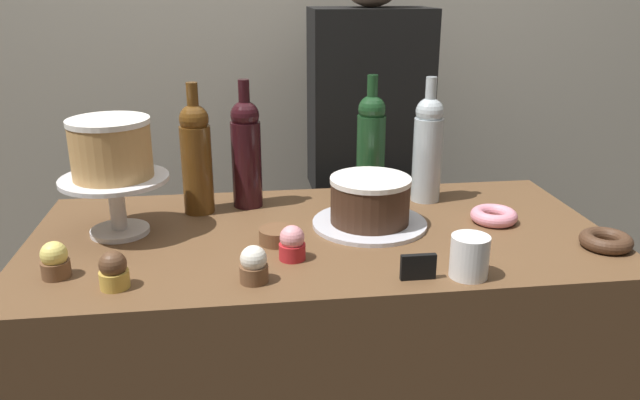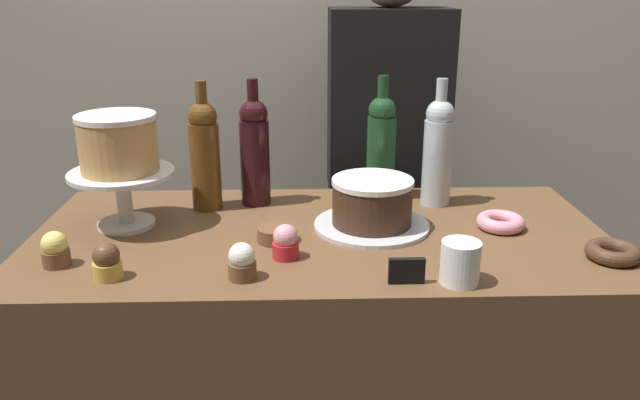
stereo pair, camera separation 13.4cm
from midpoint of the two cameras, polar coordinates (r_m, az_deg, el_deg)
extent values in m
cube|color=#BCB7A8|center=(2.25, 1.01, 14.85)|extent=(6.00, 0.05, 2.60)
cube|color=brown|center=(1.69, 2.39, -17.67)|extent=(1.33, 0.65, 0.92)
cylinder|color=silver|center=(1.54, -14.80, -2.13)|extent=(0.13, 0.13, 0.01)
cylinder|color=silver|center=(1.52, -15.00, 0.09)|extent=(0.04, 0.04, 0.11)
cylinder|color=silver|center=(1.50, -15.20, 2.33)|extent=(0.24, 0.24, 0.01)
cylinder|color=tan|center=(1.49, -15.42, 4.74)|extent=(0.18, 0.18, 0.12)
cylinder|color=white|center=(1.47, -15.65, 7.24)|extent=(0.18, 0.18, 0.01)
cylinder|color=silver|center=(1.50, 7.26, -2.33)|extent=(0.27, 0.27, 0.01)
cylinder|color=#3D2619|center=(1.48, 7.35, -0.40)|extent=(0.19, 0.19, 0.10)
cylinder|color=white|center=(1.46, 7.44, 1.62)|extent=(0.19, 0.19, 0.01)
cylinder|color=#193D1E|center=(1.67, 7.84, 3.79)|extent=(0.08, 0.08, 0.22)
sphere|color=#193D1E|center=(1.64, 8.04, 8.06)|extent=(0.07, 0.07, 0.07)
cylinder|color=#193D1E|center=(1.64, 8.12, 9.80)|extent=(0.03, 0.03, 0.08)
cylinder|color=#B2BCC1|center=(1.65, 12.90, 3.27)|extent=(0.08, 0.08, 0.22)
sphere|color=#B2BCC1|center=(1.62, 13.23, 7.59)|extent=(0.07, 0.07, 0.07)
cylinder|color=#B2BCC1|center=(1.61, 13.37, 9.35)|extent=(0.03, 0.03, 0.08)
cylinder|color=black|center=(1.62, -3.57, 3.37)|extent=(0.08, 0.08, 0.22)
sphere|color=black|center=(1.59, -3.66, 7.79)|extent=(0.07, 0.07, 0.07)
cylinder|color=black|center=(1.58, -3.70, 9.60)|extent=(0.03, 0.03, 0.08)
cylinder|color=#5B3814|center=(1.59, -8.01, 3.00)|extent=(0.08, 0.08, 0.22)
sphere|color=#5B3814|center=(1.56, -8.22, 7.48)|extent=(0.07, 0.07, 0.07)
cylinder|color=#5B3814|center=(1.56, -8.31, 9.31)|extent=(0.03, 0.03, 0.08)
cylinder|color=brown|center=(1.23, -3.98, -6.45)|extent=(0.06, 0.06, 0.03)
sphere|color=white|center=(1.22, -4.01, -5.13)|extent=(0.05, 0.05, 0.05)
cylinder|color=gold|center=(1.28, -15.90, -6.21)|extent=(0.06, 0.06, 0.03)
sphere|color=brown|center=(1.27, -16.03, -4.93)|extent=(0.05, 0.05, 0.05)
cylinder|color=brown|center=(1.37, -20.28, -5.00)|extent=(0.06, 0.06, 0.03)
sphere|color=#EFDB6B|center=(1.36, -20.44, -3.80)|extent=(0.05, 0.05, 0.05)
cylinder|color=red|center=(1.32, -0.24, -4.64)|extent=(0.06, 0.06, 0.03)
sphere|color=pink|center=(1.31, -0.24, -3.38)|extent=(0.05, 0.05, 0.05)
torus|color=pink|center=(1.55, 18.48, -1.96)|extent=(0.11, 0.11, 0.03)
torus|color=#472D1E|center=(1.48, 27.48, -4.27)|extent=(0.11, 0.11, 0.03)
cylinder|color=brown|center=(1.41, -1.32, -3.57)|extent=(0.08, 0.08, 0.01)
cylinder|color=brown|center=(1.40, -1.32, -3.15)|extent=(0.08, 0.08, 0.01)
cylinder|color=brown|center=(1.40, -1.32, -2.74)|extent=(0.08, 0.08, 0.01)
cube|color=black|center=(1.23, 11.00, -6.41)|extent=(0.07, 0.01, 0.05)
cylinder|color=white|center=(1.25, 15.66, -5.55)|extent=(0.08, 0.08, 0.09)
cube|color=black|center=(2.19, 7.28, -9.49)|extent=(0.28, 0.18, 0.85)
cube|color=black|center=(1.95, 8.15, 8.82)|extent=(0.36, 0.22, 0.55)
camera|label=1|loc=(0.07, -87.31, 0.94)|focal=35.23mm
camera|label=2|loc=(0.07, 92.69, -0.94)|focal=35.23mm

